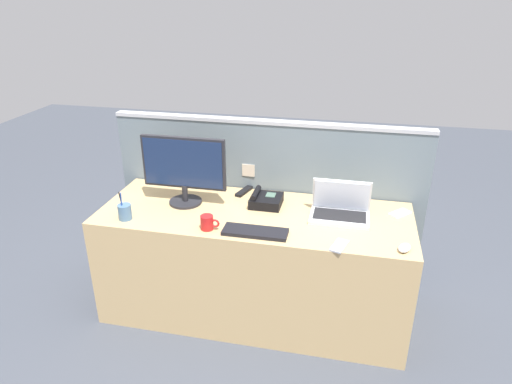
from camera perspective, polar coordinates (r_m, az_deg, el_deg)
The scene contains 13 objects.
ground_plane at distance 3.26m, azimuth -0.20°, elevation -14.22°, with size 10.00×10.00×0.00m, color #424751.
desk at distance 3.04m, azimuth -0.21°, elevation -8.79°, with size 1.94×0.72×0.74m, color tan.
cubicle_divider at distance 3.26m, azimuth 1.32°, elevation -1.44°, with size 2.14×0.07×1.22m.
desktop_monitor at distance 2.93m, azimuth -8.94°, elevation 3.06°, with size 0.54×0.21×0.44m.
laptop at distance 2.84m, azimuth 10.39°, elevation -1.96°, with size 0.35×0.23×0.22m.
desk_phone at distance 2.95m, azimuth 1.17°, elevation -1.00°, with size 0.20×0.20×0.10m.
keyboard_main at distance 2.62m, azimuth -0.10°, elevation -4.95°, with size 0.37×0.13×0.02m, color black.
computer_mouse_right_hand at distance 2.59m, azimuth 17.92°, elevation -6.59°, with size 0.06×0.10×0.03m, color silver.
pen_cup at distance 2.87m, azimuth -15.94°, elevation -2.37°, with size 0.08×0.08×0.18m.
cell_phone_white_slab at distance 2.98m, azimuth 17.39°, elevation -2.53°, with size 0.07×0.14×0.01m, color silver.
cell_phone_silver_slab at distance 2.54m, azimuth 10.27°, elevation -6.57°, with size 0.07×0.14×0.01m, color #B7BAC1.
tv_remote at distance 3.13m, azimuth -1.50°, elevation 0.09°, with size 0.04×0.17×0.02m, color black.
coffee_mug at distance 2.67m, azimuth -6.03°, elevation -3.78°, with size 0.11×0.07×0.09m.
Camera 1 is at (0.56, -2.49, 2.02)m, focal length 32.31 mm.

